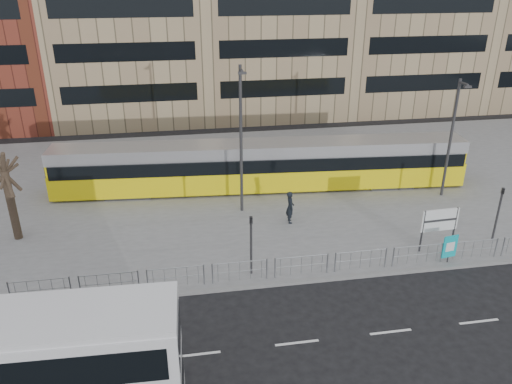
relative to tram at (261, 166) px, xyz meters
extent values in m
plane|color=black|center=(0.74, -11.26, -1.76)|extent=(120.00, 120.00, 0.00)
cube|color=slate|center=(0.74, 0.74, -1.69)|extent=(64.00, 24.00, 0.15)
cube|color=gray|center=(0.74, -11.21, -1.69)|extent=(64.00, 0.25, 0.17)
cube|color=tan|center=(-9.26, 22.74, 9.24)|extent=(14.00, 16.00, 22.00)
cube|color=tan|center=(18.74, 22.74, 8.74)|extent=(14.00, 16.00, 21.00)
cylinder|color=#9A9DA2|center=(2.74, -10.76, -0.56)|extent=(32.00, 0.05, 0.05)
cylinder|color=#9A9DA2|center=(2.74, -10.76, -1.06)|extent=(32.00, 0.04, 0.04)
cylinder|color=#9A9DA2|center=(-13.26, -10.76, -1.06)|extent=(0.07, 0.07, 1.10)
cube|color=white|center=(1.74, -15.26, -1.76)|extent=(62.00, 0.12, 0.01)
cylinder|color=black|center=(-8.15, -16.66, -1.25)|extent=(1.04, 0.34, 1.03)
cube|color=yellow|center=(0.00, 0.00, -0.69)|extent=(27.43, 4.57, 1.56)
cube|color=black|center=(0.00, 0.00, 0.39)|extent=(27.04, 4.58, 0.88)
cube|color=#B6B6BC|center=(0.00, 0.00, 1.21)|extent=(27.41, 4.36, 0.78)
cube|color=yellow|center=(13.04, -0.95, -0.05)|extent=(1.33, 2.28, 2.54)
cube|color=yellow|center=(-13.04, 0.95, -0.05)|extent=(1.33, 2.28, 2.54)
cylinder|color=#2D2D30|center=(0.00, 0.00, 0.04)|extent=(2.49, 2.49, 2.93)
cube|color=#2D2D30|center=(8.76, -0.64, -1.37)|extent=(3.10, 2.66, 0.49)
cube|color=#2D2D30|center=(-8.76, 0.64, -1.37)|extent=(3.10, 2.66, 0.49)
cylinder|color=#2D2D30|center=(6.77, -9.61, -0.44)|extent=(0.10, 0.10, 2.36)
cylinder|color=#2D2D30|center=(8.61, -9.52, -0.44)|extent=(0.10, 0.10, 2.36)
cube|color=white|center=(7.69, -9.57, 0.13)|extent=(2.05, 0.18, 1.23)
cylinder|color=#2D2D30|center=(7.67, -10.86, -1.21)|extent=(0.06, 0.06, 0.81)
cube|color=#0DAFBD|center=(7.67, -10.86, -0.70)|extent=(0.81, 0.19, 1.22)
cube|color=white|center=(7.67, -10.90, -0.70)|extent=(0.50, 0.09, 0.51)
imported|color=black|center=(0.76, -5.23, -0.64)|extent=(0.48, 0.72, 1.95)
cylinder|color=#2D2D30|center=(-2.32, -10.20, -0.11)|extent=(0.12, 0.12, 3.00)
imported|color=#2D2D30|center=(-2.32, -10.20, 0.99)|extent=(0.18, 0.22, 1.00)
cylinder|color=#2D2D30|center=(11.31, -9.12, -0.11)|extent=(0.12, 0.12, 3.00)
imported|color=#2D2D30|center=(11.31, -9.12, 0.99)|extent=(0.23, 0.25, 1.00)
cylinder|color=#2D2D30|center=(-1.79, -3.23, 2.81)|extent=(0.18, 0.18, 8.86)
cylinder|color=#2D2D30|center=(-1.79, -3.63, 7.04)|extent=(0.14, 0.90, 0.14)
cube|color=#2D2D30|center=(-1.79, -4.08, 6.94)|extent=(0.45, 0.20, 0.12)
cylinder|color=#2D2D30|center=(11.51, -3.13, 2.20)|extent=(0.18, 0.18, 7.63)
cylinder|color=#2D2D30|center=(11.51, -3.53, 5.81)|extent=(0.14, 0.90, 0.14)
cube|color=#2D2D30|center=(11.51, -3.98, 5.71)|extent=(0.45, 0.20, 0.12)
cylinder|color=#2E2319|center=(-14.49, -4.60, 0.40)|extent=(0.44, 0.44, 4.02)
camera|label=1|loc=(-5.52, -30.61, 12.04)|focal=35.00mm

